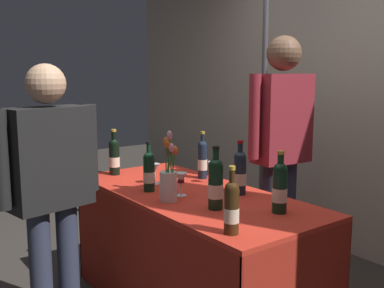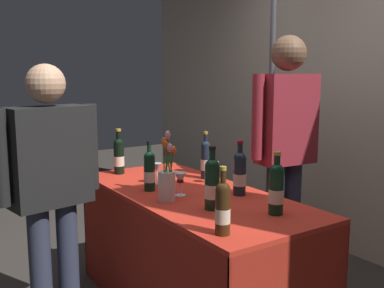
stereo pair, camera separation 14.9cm
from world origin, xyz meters
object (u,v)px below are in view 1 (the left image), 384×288
object	(u,v)px
wine_glass_mid	(155,169)
booth_signpost	(264,89)
wine_glass_near_taster	(181,179)
featured_wine_bottle	(280,187)
flower_vase	(169,179)
display_bottle_0	(203,159)
taster_foreground_right	(51,180)
tasting_table	(192,229)
vendor_presenter	(281,136)
wine_glass_near_vendor	(212,168)

from	to	relation	value
wine_glass_mid	booth_signpost	distance (m)	1.22
wine_glass_near_taster	featured_wine_bottle	bearing A→B (deg)	21.40
wine_glass_mid	booth_signpost	bearing A→B (deg)	95.75
flower_vase	display_bottle_0	bearing A→B (deg)	123.29
flower_vase	taster_foreground_right	distance (m)	0.65
tasting_table	display_bottle_0	size ratio (longest dim) A/B	5.24
vendor_presenter	booth_signpost	xyz separation A→B (m)	(-0.44, 0.27, 0.32)
flower_vase	booth_signpost	xyz separation A→B (m)	(-0.50, 1.26, 0.47)
wine_glass_near_vendor	vendor_presenter	distance (m)	0.57
featured_wine_bottle	display_bottle_0	distance (m)	0.86
wine_glass_near_vendor	wine_glass_near_taster	distance (m)	0.36
wine_glass_mid	flower_vase	distance (m)	0.42
wine_glass_near_taster	taster_foreground_right	xyz separation A→B (m)	(-0.25, -0.69, 0.05)
display_bottle_0	flower_vase	xyz separation A→B (m)	(0.33, -0.50, -0.01)
booth_signpost	tasting_table	bearing A→B (deg)	-67.59
wine_glass_mid	taster_foreground_right	world-z (taller)	taster_foreground_right
wine_glass_near_taster	taster_foreground_right	bearing A→B (deg)	-109.67
wine_glass_near_vendor	taster_foreground_right	distance (m)	1.04
display_bottle_0	wine_glass_near_vendor	distance (m)	0.16
display_bottle_0	wine_glass_near_vendor	xyz separation A→B (m)	(0.15, -0.03, -0.03)
display_bottle_0	wine_glass_near_taster	xyz separation A→B (m)	(0.27, -0.38, -0.04)
featured_wine_bottle	taster_foreground_right	bearing A→B (deg)	-131.81
flower_vase	featured_wine_bottle	bearing A→B (deg)	33.66
display_bottle_0	wine_glass_near_vendor	world-z (taller)	display_bottle_0
wine_glass_mid	wine_glass_near_taster	world-z (taller)	wine_glass_near_taster
tasting_table	wine_glass_near_taster	size ratio (longest dim) A/B	12.37
tasting_table	featured_wine_bottle	distance (m)	0.71
taster_foreground_right	booth_signpost	distance (m)	1.90
display_bottle_0	booth_signpost	bearing A→B (deg)	103.05
wine_glass_mid	taster_foreground_right	size ratio (longest dim) A/B	0.09
display_bottle_0	wine_glass_near_vendor	size ratio (longest dim) A/B	2.23
tasting_table	wine_glass_near_vendor	world-z (taller)	wine_glass_near_vendor
tasting_table	vendor_presenter	world-z (taller)	vendor_presenter
featured_wine_bottle	flower_vase	xyz separation A→B (m)	(-0.52, -0.35, -0.01)
wine_glass_mid	wine_glass_near_taster	distance (m)	0.34
vendor_presenter	taster_foreground_right	size ratio (longest dim) A/B	1.13
tasting_table	featured_wine_bottle	size ratio (longest dim) A/B	5.25
flower_vase	booth_signpost	bearing A→B (deg)	111.78
tasting_table	wine_glass_near_taster	distance (m)	0.35
featured_wine_bottle	vendor_presenter	world-z (taller)	vendor_presenter
taster_foreground_right	flower_vase	bearing A→B (deg)	-37.59
display_bottle_0	vendor_presenter	world-z (taller)	vendor_presenter
tasting_table	vendor_presenter	xyz separation A→B (m)	(0.01, 0.77, 0.52)
display_bottle_0	wine_glass_mid	size ratio (longest dim) A/B	2.42
featured_wine_bottle	wine_glass_near_taster	world-z (taller)	featured_wine_bottle
wine_glass_near_taster	vendor_presenter	xyz separation A→B (m)	(-0.01, 0.87, 0.18)
tasting_table	vendor_presenter	size ratio (longest dim) A/B	0.98
display_bottle_0	taster_foreground_right	distance (m)	1.07
featured_wine_bottle	taster_foreground_right	size ratio (longest dim) A/B	0.21
featured_wine_bottle	booth_signpost	bearing A→B (deg)	138.21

